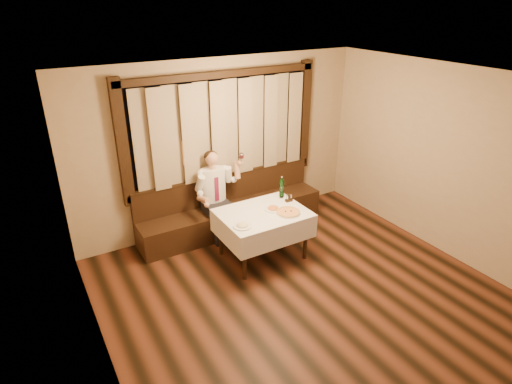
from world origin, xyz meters
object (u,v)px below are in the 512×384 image
pasta_red (273,207)px  pasta_cream (242,224)px  pizza (288,212)px  seated_man (216,189)px  green_bottle (282,188)px  cruet_caddy (289,199)px  banquette (231,211)px  dining_table (263,218)px

pasta_red → pasta_cream: (-0.64, -0.22, -0.00)m
pizza → seated_man: size_ratio=0.25×
green_bottle → cruet_caddy: size_ratio=2.80×
cruet_caddy → seated_man: size_ratio=0.08×
pasta_cream → seated_man: seated_man is taller
pasta_red → pizza: bearing=-59.2°
banquette → pizza: 1.35m
banquette → pizza: size_ratio=8.75×
pasta_cream → pizza: bearing=0.6°
pizza → pasta_red: 0.24m
dining_table → seated_man: seated_man is taller
seated_man → banquette: bearing=15.9°
pasta_cream → cruet_caddy: bearing=18.3°
pizza → banquette: bearing=103.6°
pizza → pasta_cream: bearing=-179.4°
dining_table → green_bottle: 0.66m
dining_table → banquette: bearing=90.0°
dining_table → seated_man: size_ratio=0.88×
green_bottle → cruet_caddy: green_bottle is taller
dining_table → seated_man: (-0.32, 0.93, 0.18)m
dining_table → seated_man: bearing=108.7°
banquette → cruet_caddy: size_ratio=26.32×
banquette → dining_table: (0.00, -1.02, 0.34)m
banquette → seated_man: (-0.32, -0.09, 0.52)m
green_bottle → banquette: bearing=126.6°
pizza → cruet_caddy: 0.40m
pizza → seated_man: seated_man is taller
pasta_red → cruet_caddy: 0.37m
pasta_cream → banquette: bearing=69.5°
pasta_cream → seated_man: size_ratio=0.18×
dining_table → pasta_cream: 0.54m
seated_man → green_bottle: bearing=-36.4°
pasta_red → seated_man: 1.06m
green_bottle → seated_man: seated_man is taller
dining_table → cruet_caddy: cruet_caddy is taller
cruet_caddy → seated_man: (-0.85, 0.83, 0.04)m
green_bottle → pizza: bearing=-113.7°
dining_table → pizza: size_ratio=3.47×
pizza → cruet_caddy: bearing=54.3°
dining_table → pasta_red: 0.23m
dining_table → pasta_cream: (-0.47, -0.22, 0.14)m
banquette → cruet_caddy: banquette is taller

